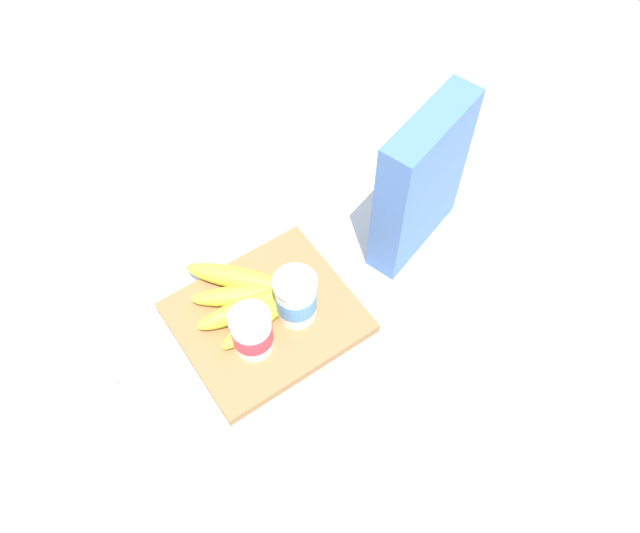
{
  "coord_description": "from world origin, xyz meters",
  "views": [
    {
      "loc": [
        0.22,
        0.47,
        0.94
      ],
      "look_at": [
        -0.11,
        0.0,
        0.07
      ],
      "focal_mm": 36.06,
      "sensor_mm": 36.0,
      "label": 1
    }
  ],
  "objects_px": {
    "yogurt_cup_back": "(252,332)",
    "spoon": "(122,386)",
    "cereal_box": "(419,182)",
    "banana_bunch": "(246,298)",
    "cutting_board": "(266,317)",
    "yogurt_cup_front": "(296,298)"
  },
  "relations": [
    {
      "from": "cutting_board",
      "to": "cereal_box",
      "type": "distance_m",
      "value": 0.34
    },
    {
      "from": "cereal_box",
      "to": "banana_bunch",
      "type": "bearing_deg",
      "value": 156.95
    },
    {
      "from": "cutting_board",
      "to": "yogurt_cup_front",
      "type": "relative_size",
      "value": 2.91
    },
    {
      "from": "cutting_board",
      "to": "banana_bunch",
      "type": "distance_m",
      "value": 0.05
    },
    {
      "from": "cutting_board",
      "to": "yogurt_cup_back",
      "type": "height_order",
      "value": "yogurt_cup_back"
    },
    {
      "from": "cereal_box",
      "to": "spoon",
      "type": "height_order",
      "value": "cereal_box"
    },
    {
      "from": "cutting_board",
      "to": "banana_bunch",
      "type": "height_order",
      "value": "banana_bunch"
    },
    {
      "from": "spoon",
      "to": "cereal_box",
      "type": "bearing_deg",
      "value": 177.66
    },
    {
      "from": "yogurt_cup_back",
      "to": "spoon",
      "type": "relative_size",
      "value": 0.79
    },
    {
      "from": "yogurt_cup_front",
      "to": "banana_bunch",
      "type": "distance_m",
      "value": 0.09
    },
    {
      "from": "yogurt_cup_back",
      "to": "cutting_board",
      "type": "bearing_deg",
      "value": -141.22
    },
    {
      "from": "yogurt_cup_front",
      "to": "cutting_board",
      "type": "bearing_deg",
      "value": -31.51
    },
    {
      "from": "yogurt_cup_back",
      "to": "banana_bunch",
      "type": "relative_size",
      "value": 0.46
    },
    {
      "from": "yogurt_cup_front",
      "to": "banana_bunch",
      "type": "height_order",
      "value": "yogurt_cup_front"
    },
    {
      "from": "cutting_board",
      "to": "yogurt_cup_front",
      "type": "xyz_separation_m",
      "value": [
        -0.04,
        0.03,
        0.06
      ]
    },
    {
      "from": "yogurt_cup_back",
      "to": "spoon",
      "type": "height_order",
      "value": "yogurt_cup_back"
    },
    {
      "from": "cereal_box",
      "to": "cutting_board",
      "type": "bearing_deg",
      "value": 163.3
    },
    {
      "from": "yogurt_cup_front",
      "to": "yogurt_cup_back",
      "type": "relative_size",
      "value": 1.1
    },
    {
      "from": "yogurt_cup_front",
      "to": "yogurt_cup_back",
      "type": "bearing_deg",
      "value": 5.98
    },
    {
      "from": "yogurt_cup_back",
      "to": "spoon",
      "type": "xyz_separation_m",
      "value": [
        0.2,
        -0.06,
        -0.06
      ]
    },
    {
      "from": "cereal_box",
      "to": "banana_bunch",
      "type": "xyz_separation_m",
      "value": [
        0.32,
        -0.03,
        -0.1
      ]
    },
    {
      "from": "spoon",
      "to": "yogurt_cup_back",
      "type": "bearing_deg",
      "value": 163.0
    }
  ]
}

